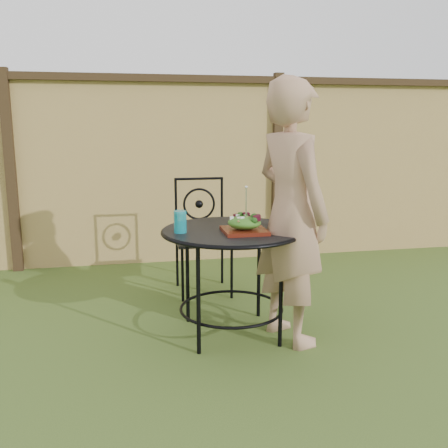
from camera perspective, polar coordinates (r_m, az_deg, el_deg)
The scene contains 9 objects.
ground at distance 3.17m, azimuth -5.65°, elevation -14.91°, with size 60.00×60.00×0.00m, color #2B4215.
fence at distance 5.05m, azimuth -8.41°, elevation 6.13°, with size 8.00×0.12×1.90m.
patio_table at distance 3.29m, azimuth 0.86°, elevation -2.95°, with size 0.92×0.92×0.72m.
patio_chair at distance 4.20m, azimuth -2.52°, elevation -0.96°, with size 0.46×0.46×0.95m.
diner at distance 3.19m, azimuth 7.69°, elevation 1.24°, with size 0.61×0.40×1.69m, color tan.
salad_plate at distance 3.15m, azimuth 2.34°, elevation -0.77°, with size 0.27×0.27×0.02m, color #3D0F08.
salad at distance 3.14m, azimuth 2.35°, elevation 0.16°, with size 0.21×0.21×0.08m, color #235614.
fork at distance 3.12m, azimuth 2.55°, elevation 2.50°, with size 0.01×0.01×0.18m, color silver.
drinking_glass at distance 3.15m, azimuth -5.03°, elevation 0.26°, with size 0.08×0.08×0.14m, color #0D8D9E.
Camera 1 is at (-0.26, -2.83, 1.40)m, focal length 40.00 mm.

